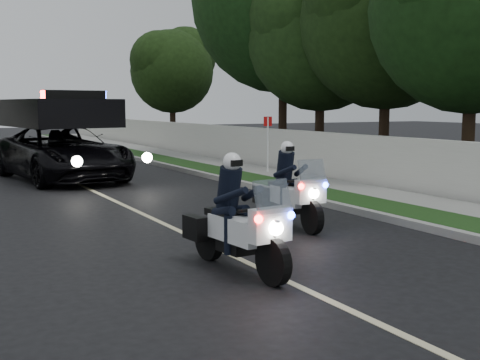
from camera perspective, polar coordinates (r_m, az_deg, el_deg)
name	(u,v)px	position (r m, az deg, el deg)	size (l,w,h in m)	color
ground	(264,271)	(8.98, 2.20, -8.29)	(120.00, 120.00, 0.00)	black
curb_right	(217,178)	(19.56, -2.13, 0.22)	(0.20, 60.00, 0.15)	gray
grass_verge	(237,176)	(19.87, -0.31, 0.34)	(1.20, 60.00, 0.16)	#193814
sidewalk_right	(272,174)	(20.50, 2.91, 0.54)	(1.40, 60.00, 0.16)	gray
property_wall	(297,153)	(20.97, 5.27, 2.50)	(0.22, 60.00, 1.50)	beige
lane_marking	(87,188)	(18.17, -13.84, -0.71)	(0.12, 50.00, 0.01)	#BFB78C
police_moto_left	(238,271)	(8.93, -0.22, -8.36)	(0.70, 1.99, 1.69)	silver
police_moto_right	(290,226)	(12.20, 4.58, -4.23)	(0.68, 1.95, 1.66)	silver
police_suv	(64,180)	(20.35, -15.85, 0.01)	(2.83, 6.11, 2.97)	black
sign_post	(268,176)	(20.54, 2.54, 0.33)	(0.32, 0.32, 2.03)	#9E0B0F
tree_right_a	(466,187)	(18.98, 19.98, -0.62)	(5.79, 5.79, 9.65)	black
tree_right_b	(319,164)	(24.90, 7.24, 1.44)	(5.80, 5.80, 9.67)	#1D3A13
tree_right_c	(383,172)	(22.53, 12.93, 0.75)	(6.06, 6.06, 10.10)	#1A3310
tree_right_d	(282,159)	(27.17, 3.89, 1.93)	(7.86, 7.86, 13.09)	#183913
tree_right_e	(173,143)	(38.91, -6.15, 3.41)	(5.09, 5.09, 8.49)	#1B3510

